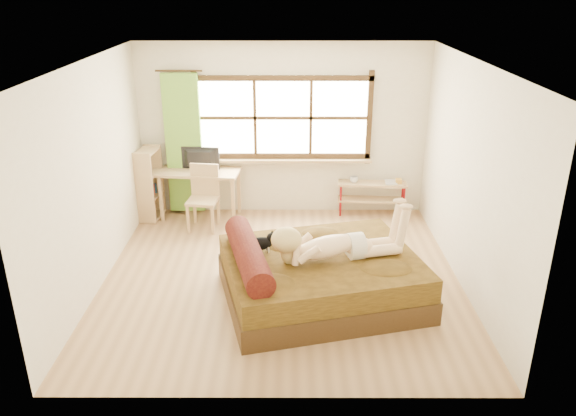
{
  "coord_description": "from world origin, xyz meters",
  "views": [
    {
      "loc": [
        0.1,
        -6.34,
        3.56
      ],
      "look_at": [
        0.08,
        0.2,
        0.87
      ],
      "focal_mm": 35.0,
      "sensor_mm": 36.0,
      "label": 1
    }
  ],
  "objects_px": {
    "pipe_shelf": "(373,191)",
    "bed": "(317,276)",
    "chair": "(204,193)",
    "woman": "(336,232)",
    "bookshelf": "(150,184)",
    "desk": "(200,177)",
    "kitten": "(260,242)"
  },
  "relations": [
    {
      "from": "desk",
      "to": "pipe_shelf",
      "type": "relative_size",
      "value": 1.18
    },
    {
      "from": "kitten",
      "to": "pipe_shelf",
      "type": "bearing_deg",
      "value": 41.87
    },
    {
      "from": "bookshelf",
      "to": "kitten",
      "type": "bearing_deg",
      "value": -44.27
    },
    {
      "from": "bed",
      "to": "pipe_shelf",
      "type": "distance_m",
      "value": 2.78
    },
    {
      "from": "woman",
      "to": "desk",
      "type": "height_order",
      "value": "woman"
    },
    {
      "from": "chair",
      "to": "bookshelf",
      "type": "height_order",
      "value": "bookshelf"
    },
    {
      "from": "bed",
      "to": "bookshelf",
      "type": "relative_size",
      "value": 2.27
    },
    {
      "from": "bed",
      "to": "chair",
      "type": "xyz_separation_m",
      "value": [
        -1.62,
        2.11,
        0.24
      ]
    },
    {
      "from": "kitten",
      "to": "desk",
      "type": "height_order",
      "value": "kitten"
    },
    {
      "from": "bed",
      "to": "chair",
      "type": "distance_m",
      "value": 2.67
    },
    {
      "from": "pipe_shelf",
      "to": "bed",
      "type": "bearing_deg",
      "value": -107.26
    },
    {
      "from": "bookshelf",
      "to": "desk",
      "type": "bearing_deg",
      "value": 10.65
    },
    {
      "from": "bed",
      "to": "pipe_shelf",
      "type": "xyz_separation_m",
      "value": [
        1.01,
        2.59,
        0.1
      ]
    },
    {
      "from": "bed",
      "to": "bookshelf",
      "type": "height_order",
      "value": "bookshelf"
    },
    {
      "from": "woman",
      "to": "bookshelf",
      "type": "distance_m",
      "value": 3.67
    },
    {
      "from": "pipe_shelf",
      "to": "woman",
      "type": "bearing_deg",
      "value": -103.02
    },
    {
      "from": "chair",
      "to": "woman",
      "type": "bearing_deg",
      "value": -43.09
    },
    {
      "from": "bookshelf",
      "to": "chair",
      "type": "bearing_deg",
      "value": -12.38
    },
    {
      "from": "kitten",
      "to": "bookshelf",
      "type": "height_order",
      "value": "bookshelf"
    },
    {
      "from": "desk",
      "to": "chair",
      "type": "distance_m",
      "value": 0.4
    },
    {
      "from": "pipe_shelf",
      "to": "bookshelf",
      "type": "height_order",
      "value": "bookshelf"
    },
    {
      "from": "kitten",
      "to": "bookshelf",
      "type": "distance_m",
      "value": 2.95
    },
    {
      "from": "woman",
      "to": "bookshelf",
      "type": "relative_size",
      "value": 1.37
    },
    {
      "from": "desk",
      "to": "pipe_shelf",
      "type": "distance_m",
      "value": 2.76
    },
    {
      "from": "bed",
      "to": "woman",
      "type": "distance_m",
      "value": 0.62
    },
    {
      "from": "kitten",
      "to": "chair",
      "type": "distance_m",
      "value": 2.22
    },
    {
      "from": "bed",
      "to": "kitten",
      "type": "bearing_deg",
      "value": 156.36
    },
    {
      "from": "pipe_shelf",
      "to": "chair",
      "type": "bearing_deg",
      "value": -165.56
    },
    {
      "from": "bed",
      "to": "pipe_shelf",
      "type": "height_order",
      "value": "bed"
    },
    {
      "from": "bed",
      "to": "kitten",
      "type": "relative_size",
      "value": 7.76
    },
    {
      "from": "desk",
      "to": "pipe_shelf",
      "type": "bearing_deg",
      "value": 8.99
    },
    {
      "from": "bed",
      "to": "pipe_shelf",
      "type": "bearing_deg",
      "value": 54.66
    }
  ]
}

